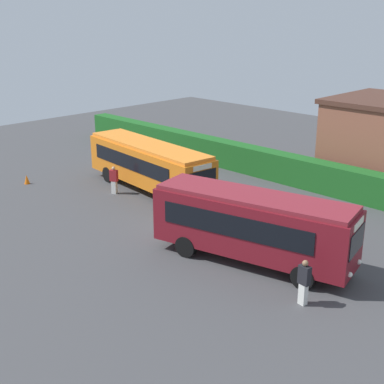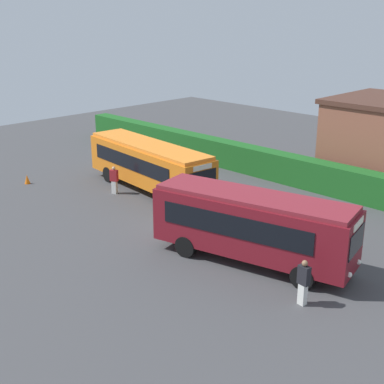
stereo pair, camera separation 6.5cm
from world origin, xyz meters
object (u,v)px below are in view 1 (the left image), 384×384
(bus_maroon, at_px, (253,224))
(traffic_cone, at_px, (27,179))
(person_far, at_px, (304,281))
(person_center, at_px, (185,168))
(bus_orange, at_px, (149,163))
(person_right, at_px, (199,176))
(person_left, at_px, (114,180))

(bus_maroon, relative_size, traffic_cone, 15.56)
(person_far, relative_size, traffic_cone, 3.09)
(person_center, xyz_separation_m, traffic_cone, (-6.87, -7.72, -0.56))
(bus_orange, height_order, person_right, bus_orange)
(bus_orange, relative_size, person_far, 5.59)
(bus_orange, xyz_separation_m, person_far, (14.60, -4.91, -0.76))
(bus_orange, relative_size, person_center, 6.26)
(bus_orange, distance_m, person_right, 3.21)
(bus_maroon, distance_m, person_left, 12.09)
(bus_orange, bearing_deg, traffic_cone, -138.59)
(person_center, distance_m, person_far, 16.35)
(bus_orange, distance_m, person_far, 15.42)
(person_left, distance_m, person_center, 5.05)
(bus_maroon, height_order, person_left, bus_maroon)
(person_left, relative_size, person_right, 0.99)
(person_far, bearing_deg, bus_orange, -100.95)
(person_right, bearing_deg, person_center, 49.28)
(bus_maroon, xyz_separation_m, person_left, (-11.96, 1.47, -0.94))
(bus_maroon, bearing_deg, person_right, 134.10)
(bus_orange, xyz_separation_m, traffic_cone, (-6.63, -4.80, -1.44))
(person_far, bearing_deg, bus_maroon, -104.10)
(traffic_cone, bearing_deg, bus_orange, 35.94)
(person_right, height_order, traffic_cone, person_right)
(bus_maroon, distance_m, traffic_cone, 17.67)
(person_left, relative_size, person_center, 1.04)
(bus_maroon, xyz_separation_m, person_far, (3.67, -1.46, -0.86))
(person_center, height_order, traffic_cone, person_center)
(person_left, bearing_deg, bus_maroon, 59.20)
(bus_orange, xyz_separation_m, person_left, (-1.03, -1.97, -0.84))
(person_left, distance_m, person_far, 15.91)
(traffic_cone, bearing_deg, person_center, 48.33)
(bus_orange, bearing_deg, person_center, 90.67)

